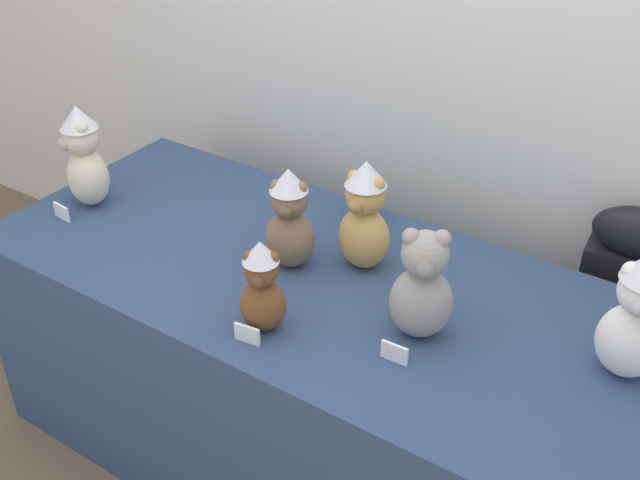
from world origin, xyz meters
TOP-DOWN VIEW (x-y plane):
  - wall_back at (0.00, 0.92)m, footprint 7.00×0.08m
  - display_table at (0.00, 0.25)m, footprint 2.00×0.85m
  - instrument_case at (0.71, 0.80)m, footprint 0.29×0.15m
  - teddy_bear_ash at (0.34, 0.18)m, footprint 0.20×0.19m
  - teddy_bear_snow at (0.81, 0.32)m, footprint 0.17×0.15m
  - teddy_bear_chestnut at (0.01, -0.02)m, footprint 0.15×0.14m
  - teddy_bear_honey at (0.07, 0.36)m, footprint 0.15×0.13m
  - teddy_bear_mocha at (-0.10, 0.25)m, footprint 0.17×0.16m
  - teddy_bear_cream at (-0.84, 0.18)m, footprint 0.19×0.18m
  - party_cup_green at (-0.06, 0.58)m, footprint 0.08×0.08m
  - name_card_front_left at (-0.84, 0.06)m, footprint 0.07×0.02m
  - name_card_front_middle at (0.34, 0.06)m, footprint 0.07×0.01m
  - name_card_front_right at (0.01, -0.08)m, footprint 0.07×0.02m

SIDE VIEW (x-z plane):
  - display_table at x=0.00m, z-range 0.00..0.74m
  - instrument_case at x=0.71m, z-range 0.00..0.92m
  - name_card_front_left at x=-0.84m, z-range 0.74..0.79m
  - name_card_front_middle at x=0.34m, z-range 0.74..0.79m
  - name_card_front_right at x=0.01m, z-range 0.74..0.79m
  - party_cup_green at x=-0.06m, z-range 0.74..0.85m
  - teddy_bear_chestnut at x=0.01m, z-range 0.74..1.00m
  - teddy_bear_ash at x=0.34m, z-range 0.73..1.04m
  - teddy_bear_mocha at x=-0.10m, z-range 0.74..1.04m
  - teddy_bear_honey at x=0.07m, z-range 0.74..1.07m
  - teddy_bear_cream at x=-0.84m, z-range 0.74..1.07m
  - teddy_bear_snow at x=0.81m, z-range 0.74..1.08m
  - wall_back at x=0.00m, z-range 0.00..2.60m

